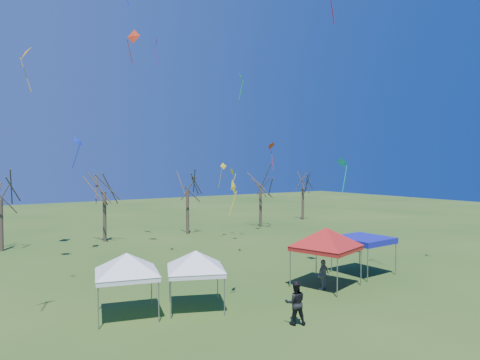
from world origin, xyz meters
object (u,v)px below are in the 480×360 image
object	(u,v)px
tree_2	(104,174)
tree_4	(261,174)
tent_white_west	(127,257)
person_grey	(323,275)
person_dark	(295,303)
tree_3	(187,175)
tent_blue	(363,240)
tree_1	(0,181)
tent_red	(326,232)
tent_white_mid	(196,254)
tree_5	(303,176)

from	to	relation	value
tree_2	tree_4	size ratio (longest dim) A/B	1.04
tent_white_west	person_grey	world-z (taller)	tent_white_west
tree_4	person_dark	size ratio (longest dim) A/B	4.05
tree_3	tent_blue	xyz separation A→B (m)	(2.19, -20.97, -3.86)
tree_2	tree_3	xyz separation A→B (m)	(8.40, -0.33, -0.21)
tree_1	tent_white_west	bearing A→B (deg)	-80.32
tree_2	tree_4	distance (m)	17.73
tent_red	person_dark	world-z (taller)	tent_red
tent_white_mid	tree_3	bearing A→B (deg)	64.25
tree_3	tent_blue	bearing A→B (deg)	-84.04
tree_1	person_dark	world-z (taller)	tree_1
tree_3	tree_1	bearing A→B (deg)	177.94
tree_5	tent_blue	distance (m)	27.95
tree_1	tree_2	distance (m)	8.42
tent_white_west	tent_blue	world-z (taller)	tent_white_west
tent_blue	person_dark	bearing A→B (deg)	-155.94
tent_blue	tree_3	bearing A→B (deg)	95.96
tree_3	tent_red	size ratio (longest dim) A/B	1.82
tree_3	tree_2	bearing A→B (deg)	177.73
tree_2	tree_5	world-z (taller)	tree_2
tent_white_west	tent_white_mid	xyz separation A→B (m)	(3.18, -0.85, -0.10)
tent_white_west	tent_blue	xyz separation A→B (m)	(15.46, -0.90, -0.57)
tree_5	tent_blue	xyz separation A→B (m)	(-15.50, -22.99, -3.51)
tree_1	tent_red	bearing A→B (deg)	-56.40
tree_3	tent_white_mid	xyz separation A→B (m)	(-10.09, -20.92, -3.38)
tree_2	tent_red	distance (m)	23.18
person_grey	tent_blue	bearing A→B (deg)	-179.47
person_dark	tree_3	bearing A→B (deg)	-77.15
tree_1	tent_red	world-z (taller)	tree_1
tree_2	tree_5	bearing A→B (deg)	3.70
tree_1	tent_blue	distance (m)	28.96
tent_red	person_grey	size ratio (longest dim) A/B	2.50
tree_3	tree_5	size ratio (longest dim) A/B	1.06
tree_1	tree_3	distance (m)	16.81
tree_1	tree_4	world-z (taller)	tree_4
tree_2	tree_5	size ratio (longest dim) A/B	1.10
tree_2	person_dark	bearing A→B (deg)	-87.73
tree_3	tree_4	world-z (taller)	tree_3
tree_2	tent_blue	bearing A→B (deg)	-63.57
tent_blue	tree_5	bearing A→B (deg)	56.01
tree_1	tree_2	xyz separation A→B (m)	(8.40, -0.27, 0.50)
tree_5	person_dark	distance (m)	37.35
tree_1	tree_3	size ratio (longest dim) A/B	0.95
tent_white_mid	person_grey	distance (m)	7.83
tree_2	tent_white_mid	world-z (taller)	tree_2
tent_white_mid	tent_blue	world-z (taller)	tent_white_mid
tree_5	tent_blue	bearing A→B (deg)	-123.99
tree_4	tent_blue	distance (m)	22.44
tree_2	tree_4	xyz separation A→B (m)	(17.72, -0.38, -0.23)
tree_4	tent_white_mid	xyz separation A→B (m)	(-19.41, -20.87, -3.36)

